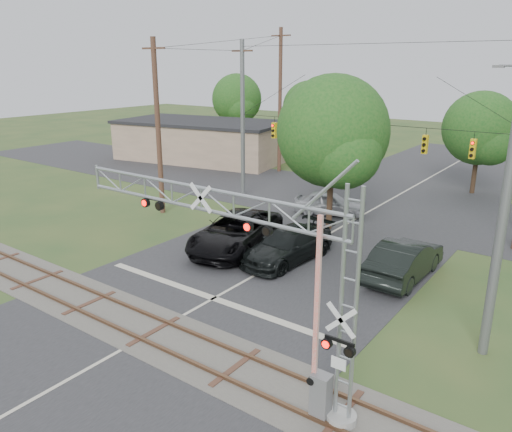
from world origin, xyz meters
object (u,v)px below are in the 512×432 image
Objects in this scene: sedan_silver at (329,203)px; car_dark at (288,245)px; traffic_signal_span at (376,134)px; pickup_black at (236,232)px; crossing_gantry at (252,258)px; commercial_building at (203,140)px.

car_dark is at bearing 174.68° from sedan_silver.
traffic_signal_span is 5.67m from sedan_silver.
sedan_silver is at bearing 109.58° from car_dark.
pickup_black is at bearing -170.18° from car_dark.
car_dark is (3.26, 0.26, -0.13)m from pickup_black.
crossing_gantry is 2.31× the size of sedan_silver.
pickup_black is at bearing -54.43° from commercial_building.
traffic_signal_span is 1.03× the size of commercial_building.
pickup_black is at bearing 153.47° from sedan_silver.
crossing_gantry is 1.84× the size of car_dark.
crossing_gantry is at bearing -77.55° from traffic_signal_span.
car_dark is 0.31× the size of commercial_building.
traffic_signal_span is at bearing 90.84° from car_dark.
commercial_building reaches higher than car_dark.
sedan_silver is at bearing -36.29° from commercial_building.
crossing_gantry is 1.53× the size of pickup_black.
sedan_silver is (1.07, 8.84, -0.18)m from pickup_black.
car_dark is at bearing -49.61° from commercial_building.
crossing_gantry is at bearing -58.28° from car_dark.
crossing_gantry is at bearing -178.69° from sedan_silver.
pickup_black is (-8.00, 9.28, -3.40)m from crossing_gantry.
pickup_black is 1.20× the size of car_dark.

